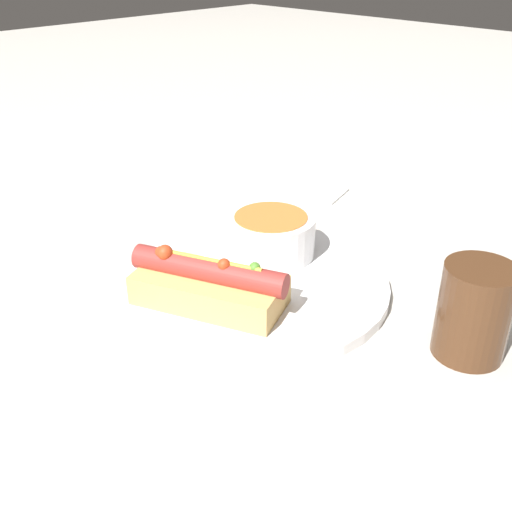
# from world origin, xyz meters

# --- Properties ---
(ground_plane) EXTENTS (4.00, 4.00, 0.00)m
(ground_plane) POSITION_xyz_m (0.00, 0.00, 0.00)
(ground_plane) COLOR #BCB7AD
(dinner_plate) EXTENTS (0.28, 0.28, 0.01)m
(dinner_plate) POSITION_xyz_m (0.00, 0.00, 0.01)
(dinner_plate) COLOR white
(dinner_plate) RESTS_ON ground_plane
(hot_dog) EXTENTS (0.16, 0.12, 0.06)m
(hot_dog) POSITION_xyz_m (0.00, -0.07, 0.03)
(hot_dog) COLOR #DBAD60
(hot_dog) RESTS_ON dinner_plate
(soup_bowl) EXTENTS (0.10, 0.10, 0.05)m
(soup_bowl) POSITION_xyz_m (-0.03, 0.05, 0.04)
(soup_bowl) COLOR white
(soup_bowl) RESTS_ON dinner_plate
(spoon) EXTENTS (0.10, 0.17, 0.01)m
(spoon) POSITION_xyz_m (-0.06, 0.04, 0.02)
(spoon) COLOR #B7B7BC
(spoon) RESTS_ON dinner_plate
(drinking_glass) EXTENTS (0.06, 0.06, 0.09)m
(drinking_glass) POSITION_xyz_m (0.21, 0.06, 0.04)
(drinking_glass) COLOR #4C2D19
(drinking_glass) RESTS_ON ground_plane
(napkin) EXTENTS (0.12, 0.09, 0.01)m
(napkin) POSITION_xyz_m (-0.14, 0.25, 0.00)
(napkin) COLOR white
(napkin) RESTS_ON ground_plane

